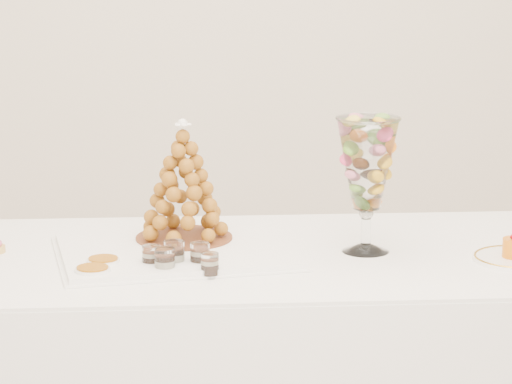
{
  "coord_description": "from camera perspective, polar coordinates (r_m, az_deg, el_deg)",
  "views": [
    {
      "loc": [
        -0.21,
        -3.05,
        1.73
      ],
      "look_at": [
        -0.0,
        0.22,
        0.98
      ],
      "focal_mm": 85.0,
      "sensor_mm": 36.0,
      "label": 1
    }
  ],
  "objects": [
    {
      "name": "verrine_c",
      "position": [
        3.17,
        -2.65,
        -3.02
      ],
      "size": [
        0.06,
        0.06,
        0.07
      ],
      "primitive_type": "cylinder",
      "rotation": [
        0.0,
        0.0,
        0.13
      ],
      "color": "white",
      "rests_on": "buffet_table"
    },
    {
      "name": "lace_tray",
      "position": [
        3.3,
        -3.78,
        -2.82
      ],
      "size": [
        0.68,
        0.56,
        0.02
      ],
      "primitive_type": "cube",
      "rotation": [
        0.0,
        0.0,
        0.17
      ],
      "color": "white",
      "rests_on": "buffet_table"
    },
    {
      "name": "macaron_vase",
      "position": [
        3.29,
        5.26,
        1.25
      ],
      "size": [
        0.17,
        0.17,
        0.37
      ],
      "color": "white",
      "rests_on": "buffet_table"
    },
    {
      "name": "ramekin_back",
      "position": [
        3.19,
        -7.2,
        -3.39
      ],
      "size": [
        0.09,
        0.09,
        0.03
      ],
      "primitive_type": "cylinder",
      "color": "white",
      "rests_on": "buffet_table"
    },
    {
      "name": "croquembouche",
      "position": [
        3.35,
        -3.44,
        0.52
      ],
      "size": [
        0.27,
        0.27,
        0.34
      ],
      "rotation": [
        0.0,
        0.0,
        -0.0
      ],
      "color": "brown",
      "rests_on": "lace_tray"
    },
    {
      "name": "verrine_a",
      "position": [
        3.17,
        -4.95,
        -3.09
      ],
      "size": [
        0.06,
        0.06,
        0.06
      ],
      "primitive_type": "cylinder",
      "rotation": [
        0.0,
        0.0,
        -0.17
      ],
      "color": "white",
      "rests_on": "buffet_table"
    },
    {
      "name": "verrine_e",
      "position": [
        3.09,
        -2.19,
        -3.46
      ],
      "size": [
        0.06,
        0.06,
        0.06
      ],
      "primitive_type": "cylinder",
      "rotation": [
        0.0,
        0.0,
        0.25
      ],
      "color": "white",
      "rests_on": "buffet_table"
    },
    {
      "name": "verrine_d",
      "position": [
        3.12,
        -4.32,
        -3.28
      ],
      "size": [
        0.06,
        0.06,
        0.07
      ],
      "primitive_type": "cylinder",
      "rotation": [
        0.0,
        0.0,
        -0.2
      ],
      "color": "white",
      "rests_on": "buffet_table"
    },
    {
      "name": "verrine_b",
      "position": [
        3.17,
        -3.87,
        -2.97
      ],
      "size": [
        0.07,
        0.07,
        0.07
      ],
      "primitive_type": "cylinder",
      "rotation": [
        0.0,
        0.0,
        -0.25
      ],
      "color": "white",
      "rests_on": "buffet_table"
    },
    {
      "name": "ramekin_front",
      "position": [
        3.11,
        -7.7,
        -3.82
      ],
      "size": [
        0.09,
        0.09,
        0.03
      ],
      "primitive_type": "cylinder",
      "color": "white",
      "rests_on": "buffet_table"
    }
  ]
}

